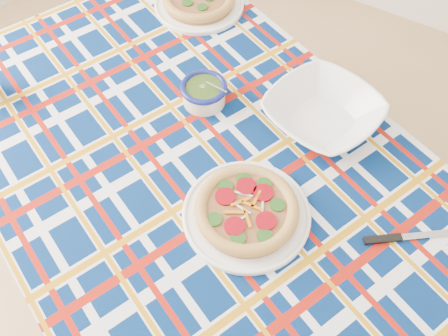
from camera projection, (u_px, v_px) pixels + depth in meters
The scene contains 6 objects.
dining_table at pixel (202, 182), 1.25m from camera, with size 1.73×1.42×0.70m.
tablecloth at pixel (202, 176), 1.23m from camera, with size 1.52×0.96×0.10m, color #041F51, non-canonical shape.
main_focaccia_plate at pixel (247, 210), 1.09m from camera, with size 0.29×0.29×0.06m, color brown, non-canonical shape.
pesto_bowl at pixel (204, 91), 1.28m from camera, with size 0.12×0.12×0.07m, color #1F350E, non-canonical shape.
serving_bowl at pixel (323, 113), 1.24m from camera, with size 0.27×0.27×0.07m, color white.
table_knife at pixel (424, 235), 1.08m from camera, with size 0.21×0.02×0.01m, color silver, non-canonical shape.
Camera 1 is at (0.16, -0.31, 1.67)m, focal length 40.00 mm.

